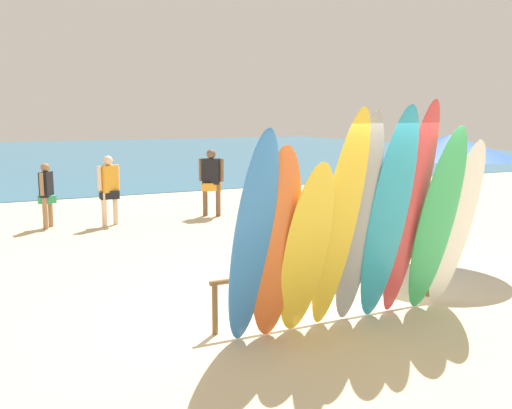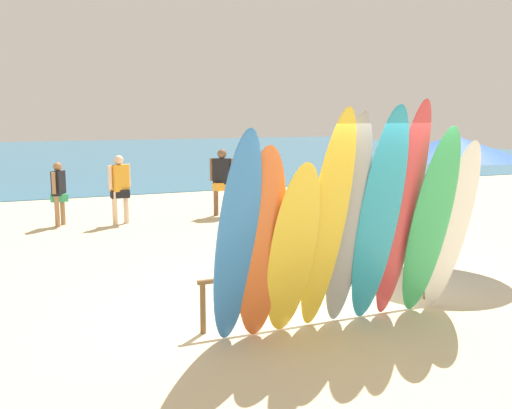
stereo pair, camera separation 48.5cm
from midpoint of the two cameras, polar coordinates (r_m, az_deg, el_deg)
name	(u,v)px [view 2 (the right image)]	position (r m, az deg, el deg)	size (l,w,h in m)	color
ground	(129,188)	(20.64, -11.95, 1.64)	(60.00, 60.00, 0.00)	beige
ocean_water	(78,155)	(38.51, -17.07, 4.82)	(60.00, 40.00, 0.02)	teal
surfboard_rack	(325,275)	(7.49, 8.78, -7.05)	(3.43, 0.07, 0.66)	brown
surfboard_blue_0	(237,241)	(6.13, 0.32, -3.74)	(0.49, 0.08, 2.55)	#337AD1
surfboard_orange_1	(261,246)	(6.31, 2.75, -4.24)	(0.54, 0.07, 2.35)	orange
surfboard_yellow_2	(293,252)	(6.47, 5.86, -4.76)	(0.58, 0.08, 2.19)	yellow
surfboard_yellow_3	(327,225)	(6.58, 9.25, -2.03)	(0.48, 0.06, 2.80)	yellow
surfboard_grey_4	(348,223)	(6.84, 11.23, -1.86)	(0.46, 0.08, 2.71)	#999EA3
surfboard_teal_5	(379,218)	(7.01, 14.20, -1.38)	(0.57, 0.08, 2.79)	#289EC6
surfboard_red_6	(402,213)	(7.26, 16.35, -0.87)	(0.47, 0.06, 2.85)	#D13D42
surfboard_green_7	(430,224)	(7.48, 18.88, -1.89)	(0.56, 0.08, 2.56)	#38B266
surfboard_white_8	(452,228)	(7.80, 20.76, -2.23)	(0.56, 0.06, 2.37)	white
beachgoer_by_water	(222,178)	(14.55, -2.47, 2.71)	(0.55, 0.43, 1.72)	brown
beachgoer_midbeach	(59,189)	(13.90, -18.27, 1.45)	(0.39, 0.51, 1.50)	#9E704C
beachgoer_photographing	(120,185)	(13.73, -12.56, 1.95)	(0.56, 0.38, 1.65)	beige
beach_chair_red	(400,230)	(11.13, 15.51, -2.54)	(0.52, 0.75, 0.80)	#B7B7BC
beach_umbrella	(454,147)	(10.09, 20.57, 5.41)	(2.27, 2.27, 2.26)	silver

